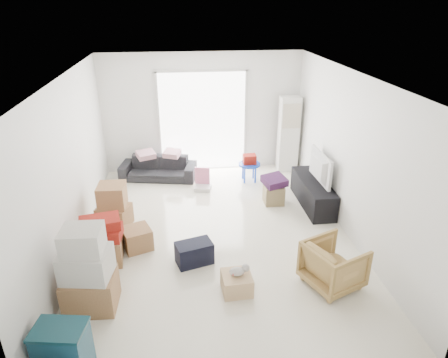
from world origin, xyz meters
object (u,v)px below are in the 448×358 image
object	(u,v)px
armchair	(334,263)
ottoman	(274,194)
television	(314,178)
tv_console	(313,193)
ac_tower	(288,134)
kids_table	(249,162)
wood_crate	(237,283)
storage_bins	(63,350)
sofa	(158,165)

from	to	relation	value
armchair	ottoman	world-z (taller)	armchair
television	ottoman	world-z (taller)	television
armchair	ottoman	distance (m)	2.56
tv_console	ottoman	bearing A→B (deg)	167.72
ottoman	ac_tower	bearing A→B (deg)	66.85
kids_table	wood_crate	size ratio (longest dim) A/B	1.53
ac_tower	tv_console	world-z (taller)	ac_tower
television	storage_bins	world-z (taller)	television
armchair	wood_crate	world-z (taller)	armchair
tv_console	sofa	xyz separation A→B (m)	(-3.06, 1.64, 0.07)
ac_tower	sofa	world-z (taller)	ac_tower
kids_table	wood_crate	xyz separation A→B (m)	(-0.82, -3.63, -0.30)
armchair	kids_table	bearing A→B (deg)	-14.52
storage_bins	kids_table	world-z (taller)	storage_bins
tv_console	armchair	size ratio (longest dim) A/B	2.10
television	ottoman	size ratio (longest dim) A/B	2.66
ottoman	kids_table	size ratio (longest dim) A/B	0.61
armchair	storage_bins	world-z (taller)	armchair
television	kids_table	xyz separation A→B (m)	(-1.05, 1.26, -0.14)
kids_table	wood_crate	distance (m)	3.73
storage_bins	ottoman	bearing A→B (deg)	48.92
tv_console	armchair	bearing A→B (deg)	-101.74
ac_tower	ottoman	world-z (taller)	ac_tower
tv_console	sofa	size ratio (longest dim) A/B	0.92
ac_tower	kids_table	world-z (taller)	ac_tower
ac_tower	armchair	distance (m)	4.22
kids_table	wood_crate	bearing A→B (deg)	-102.67
ottoman	wood_crate	world-z (taller)	ottoman
wood_crate	armchair	bearing A→B (deg)	-0.57
storage_bins	ac_tower	bearing A→B (deg)	53.72
sofa	armchair	xyz separation A→B (m)	(2.56, -4.02, 0.04)
storage_bins	tv_console	bearing A→B (deg)	41.54
sofa	armchair	size ratio (longest dim) A/B	2.29
storage_bins	wood_crate	size ratio (longest dim) A/B	1.55
wood_crate	storage_bins	bearing A→B (deg)	-151.87
armchair	kids_table	world-z (taller)	armchair
armchair	sofa	bearing A→B (deg)	9.39
sofa	storage_bins	world-z (taller)	sofa
television	sofa	size ratio (longest dim) A/B	0.60
tv_console	ottoman	distance (m)	0.77
ac_tower	storage_bins	xyz separation A→B (m)	(-3.85, -5.24, -0.56)
television	storage_bins	distance (m)	5.22
television	kids_table	distance (m)	1.64
armchair	wood_crate	size ratio (longest dim) A/B	1.81
ottoman	kids_table	bearing A→B (deg)	105.28
television	kids_table	size ratio (longest dim) A/B	1.62
kids_table	ottoman	bearing A→B (deg)	-74.72
television	wood_crate	world-z (taller)	television
television	ottoman	bearing A→B (deg)	76.07
armchair	wood_crate	xyz separation A→B (m)	(-1.37, 0.01, -0.23)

